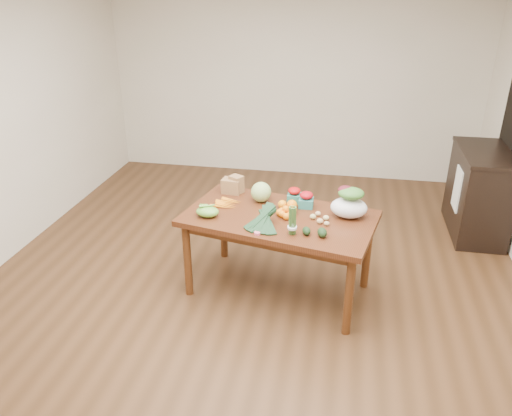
% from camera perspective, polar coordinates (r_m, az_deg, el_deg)
% --- Properties ---
extents(floor, '(6.00, 6.00, 0.00)m').
position_cam_1_polar(floor, '(4.65, -0.62, -9.00)').
color(floor, '#4F311B').
rests_on(floor, ground).
extents(room_walls, '(5.02, 6.02, 2.70)m').
position_cam_1_polar(room_walls, '(4.05, -0.70, 7.02)').
color(room_walls, silver).
rests_on(room_walls, floor).
extents(dining_table, '(1.74, 1.19, 0.75)m').
position_cam_1_polar(dining_table, '(4.42, 2.58, -5.26)').
color(dining_table, '#4B2611').
rests_on(dining_table, floor).
extents(cabinet, '(0.52, 1.02, 0.94)m').
position_cam_1_polar(cabinet, '(5.91, 24.12, 1.61)').
color(cabinet, black).
rests_on(cabinet, floor).
extents(dish_towel, '(0.02, 0.28, 0.45)m').
position_cam_1_polar(dish_towel, '(5.70, 22.00, 2.03)').
color(dish_towel, white).
rests_on(dish_towel, cabinet).
extents(paper_bag, '(0.27, 0.24, 0.16)m').
position_cam_1_polar(paper_bag, '(4.67, -2.79, 2.71)').
color(paper_bag, '#8E613F').
rests_on(paper_bag, dining_table).
extents(cabbage, '(0.18, 0.18, 0.18)m').
position_cam_1_polar(cabbage, '(4.47, 0.58, 1.84)').
color(cabbage, '#B0D77C').
rests_on(cabbage, dining_table).
extents(strawberry_basket_a, '(0.14, 0.14, 0.11)m').
position_cam_1_polar(strawberry_basket_a, '(4.49, 4.39, 1.36)').
color(strawberry_basket_a, '#B70D0C').
rests_on(strawberry_basket_a, dining_table).
extents(strawberry_basket_b, '(0.15, 0.15, 0.11)m').
position_cam_1_polar(strawberry_basket_b, '(4.40, 5.76, 0.81)').
color(strawberry_basket_b, '#B00B1C').
rests_on(strawberry_basket_b, dining_table).
extents(orange_a, '(0.08, 0.08, 0.08)m').
position_cam_1_polar(orange_a, '(4.36, 3.02, 0.43)').
color(orange_a, orange).
rests_on(orange_a, dining_table).
extents(orange_b, '(0.09, 0.09, 0.09)m').
position_cam_1_polar(orange_b, '(4.34, 4.12, 0.36)').
color(orange_b, orange).
rests_on(orange_b, dining_table).
extents(orange_c, '(0.08, 0.08, 0.08)m').
position_cam_1_polar(orange_c, '(4.26, 4.17, -0.20)').
color(orange_c, orange).
rests_on(orange_c, dining_table).
extents(mandarin_cluster, '(0.21, 0.21, 0.10)m').
position_cam_1_polar(mandarin_cluster, '(4.23, 3.41, -0.30)').
color(mandarin_cluster, orange).
rests_on(mandarin_cluster, dining_table).
extents(carrots, '(0.26, 0.26, 0.03)m').
position_cam_1_polar(carrots, '(4.44, -3.35, 0.54)').
color(carrots, '#FF9D15').
rests_on(carrots, dining_table).
extents(snap_pea_bag, '(0.20, 0.15, 0.09)m').
position_cam_1_polar(snap_pea_bag, '(4.23, -5.57, -0.42)').
color(snap_pea_bag, '#6CA538').
rests_on(snap_pea_bag, dining_table).
extents(kale_bunch, '(0.40, 0.46, 0.16)m').
position_cam_1_polar(kale_bunch, '(3.99, 0.69, -1.38)').
color(kale_bunch, black).
rests_on(kale_bunch, dining_table).
extents(asparagus_bundle, '(0.10, 0.13, 0.26)m').
position_cam_1_polar(asparagus_bundle, '(3.89, 4.19, -1.42)').
color(asparagus_bundle, '#447D39').
rests_on(asparagus_bundle, dining_table).
extents(potato_a, '(0.05, 0.05, 0.04)m').
position_cam_1_polar(potato_a, '(4.20, 6.52, -0.98)').
color(potato_a, '#C9BE74').
rests_on(potato_a, dining_table).
extents(potato_b, '(0.05, 0.05, 0.05)m').
position_cam_1_polar(potato_b, '(4.13, 7.32, -1.49)').
color(potato_b, tan).
rests_on(potato_b, dining_table).
extents(potato_c, '(0.05, 0.04, 0.04)m').
position_cam_1_polar(potato_c, '(4.19, 8.01, -1.12)').
color(potato_c, '#D9C57D').
rests_on(potato_c, dining_table).
extents(potato_d, '(0.05, 0.04, 0.04)m').
position_cam_1_polar(potato_d, '(4.26, 7.10, -0.64)').
color(potato_d, '#D7AF7C').
rests_on(potato_d, dining_table).
extents(potato_e, '(0.05, 0.04, 0.04)m').
position_cam_1_polar(potato_e, '(4.11, 8.08, -1.76)').
color(potato_e, tan).
rests_on(potato_e, dining_table).
extents(avocado_a, '(0.09, 0.11, 0.06)m').
position_cam_1_polar(avocado_a, '(3.94, 5.79, -2.62)').
color(avocado_a, black).
rests_on(avocado_a, dining_table).
extents(avocado_b, '(0.10, 0.12, 0.07)m').
position_cam_1_polar(avocado_b, '(3.92, 7.57, -2.79)').
color(avocado_b, black).
rests_on(avocado_b, dining_table).
extents(salad_bag, '(0.35, 0.29, 0.24)m').
position_cam_1_polar(salad_bag, '(4.24, 10.60, 0.45)').
color(salad_bag, white).
rests_on(salad_bag, dining_table).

